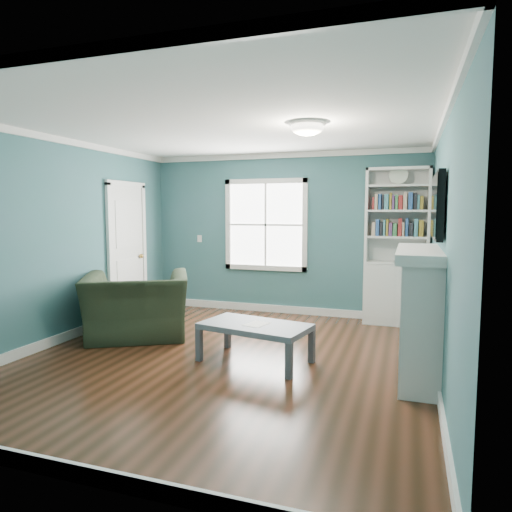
% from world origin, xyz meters
% --- Properties ---
extents(floor, '(5.00, 5.00, 0.00)m').
position_xyz_m(floor, '(0.00, 0.00, 0.00)').
color(floor, black).
rests_on(floor, ground).
extents(room_walls, '(5.00, 5.00, 5.00)m').
position_xyz_m(room_walls, '(0.00, 0.00, 1.58)').
color(room_walls, '#306563').
rests_on(room_walls, ground).
extents(trim, '(4.50, 5.00, 2.60)m').
position_xyz_m(trim, '(0.00, 0.00, 1.24)').
color(trim, white).
rests_on(trim, ground).
extents(window, '(1.40, 0.06, 1.50)m').
position_xyz_m(window, '(-0.30, 2.49, 1.45)').
color(window, white).
rests_on(window, room_walls).
extents(bookshelf, '(0.90, 0.35, 2.31)m').
position_xyz_m(bookshelf, '(1.77, 2.30, 0.92)').
color(bookshelf, silver).
rests_on(bookshelf, ground).
extents(fireplace, '(0.44, 1.58, 1.30)m').
position_xyz_m(fireplace, '(2.08, 0.20, 0.64)').
color(fireplace, black).
rests_on(fireplace, ground).
extents(tv, '(0.06, 1.10, 0.65)m').
position_xyz_m(tv, '(2.20, 0.20, 1.72)').
color(tv, black).
rests_on(tv, fireplace).
extents(door, '(0.12, 0.98, 2.17)m').
position_xyz_m(door, '(-2.22, 1.40, 1.07)').
color(door, silver).
rests_on(door, ground).
extents(ceiling_fixture, '(0.38, 0.38, 0.15)m').
position_xyz_m(ceiling_fixture, '(0.90, 0.10, 2.55)').
color(ceiling_fixture, white).
rests_on(ceiling_fixture, room_walls).
extents(light_switch, '(0.08, 0.01, 0.12)m').
position_xyz_m(light_switch, '(-1.50, 2.48, 1.20)').
color(light_switch, white).
rests_on(light_switch, room_walls).
extents(recliner, '(1.56, 1.38, 1.14)m').
position_xyz_m(recliner, '(-1.45, 0.45, 0.57)').
color(recliner, black).
rests_on(recliner, ground).
extents(coffee_table, '(1.28, 0.86, 0.43)m').
position_xyz_m(coffee_table, '(0.35, 0.03, 0.37)').
color(coffee_table, '#4B515A').
rests_on(coffee_table, ground).
extents(paper_sheet, '(0.27, 0.31, 0.00)m').
position_xyz_m(paper_sheet, '(0.37, 0.01, 0.43)').
color(paper_sheet, white).
rests_on(paper_sheet, coffee_table).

